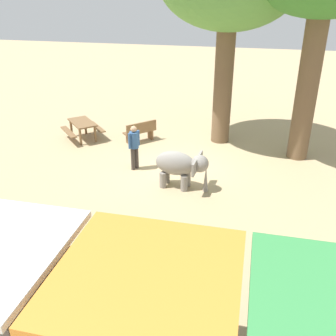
{
  "coord_description": "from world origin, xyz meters",
  "views": [
    {
      "loc": [
        -2.59,
        12.12,
        5.98
      ],
      "look_at": [
        -0.16,
        1.67,
        0.8
      ],
      "focal_mm": 40.7,
      "sensor_mm": 36.0,
      "label": 1
    }
  ],
  "objects_px": {
    "elephant": "(181,165)",
    "wooden_bench": "(140,131)",
    "picnic_table_near": "(83,126)",
    "person_handler": "(134,144)"
  },
  "relations": [
    {
      "from": "elephant",
      "to": "wooden_bench",
      "type": "distance_m",
      "value": 4.29
    },
    {
      "from": "elephant",
      "to": "picnic_table_near",
      "type": "xyz_separation_m",
      "value": [
        4.9,
        -3.27,
        -0.2
      ]
    },
    {
      "from": "elephant",
      "to": "wooden_bench",
      "type": "relative_size",
      "value": 1.37
    },
    {
      "from": "elephant",
      "to": "person_handler",
      "type": "bearing_deg",
      "value": 157.24
    },
    {
      "from": "elephant",
      "to": "person_handler",
      "type": "distance_m",
      "value": 2.11
    },
    {
      "from": "person_handler",
      "to": "elephant",
      "type": "bearing_deg",
      "value": 2.1
    },
    {
      "from": "picnic_table_near",
      "to": "elephant",
      "type": "bearing_deg",
      "value": -167.42
    },
    {
      "from": "wooden_bench",
      "to": "picnic_table_near",
      "type": "xyz_separation_m",
      "value": [
        2.47,
        0.26,
        0.12
      ]
    },
    {
      "from": "picnic_table_near",
      "to": "wooden_bench",
      "type": "bearing_deg",
      "value": -127.71
    },
    {
      "from": "person_handler",
      "to": "wooden_bench",
      "type": "relative_size",
      "value": 1.25
    }
  ]
}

